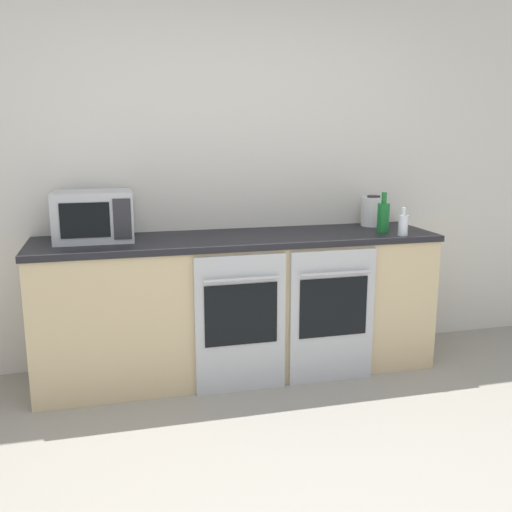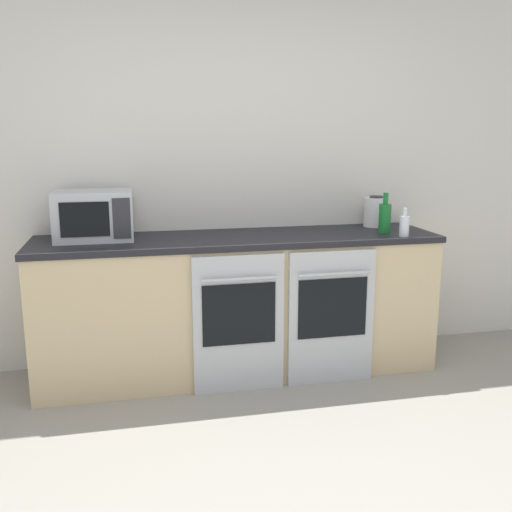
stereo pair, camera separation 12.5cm
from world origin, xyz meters
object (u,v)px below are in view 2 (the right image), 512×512
(microwave, at_px, (94,215))
(bottle_green, at_px, (385,217))
(kettle, at_px, (376,212))
(oven_left, at_px, (239,323))
(bottle_clear, at_px, (404,225))
(oven_right, at_px, (331,317))

(microwave, height_order, bottle_green, microwave)
(bottle_green, distance_m, kettle, 0.26)
(oven_left, bearing_deg, bottle_clear, 3.93)
(oven_left, xyz_separation_m, bottle_green, (1.05, 0.25, 0.59))
(bottle_clear, bearing_deg, bottle_green, 108.93)
(oven_left, bearing_deg, microwave, 154.07)
(oven_right, bearing_deg, microwave, 164.15)
(oven_left, relative_size, bottle_green, 3.24)
(oven_right, distance_m, bottle_green, 0.78)
(microwave, height_order, bottle_clear, microwave)
(oven_left, bearing_deg, kettle, 24.50)
(bottle_clear, bearing_deg, microwave, 170.29)
(bottle_green, bearing_deg, bottle_clear, -71.07)
(bottle_green, height_order, kettle, bottle_green)
(bottle_green, distance_m, bottle_clear, 0.18)
(kettle, bearing_deg, oven_left, -155.50)
(microwave, distance_m, bottle_clear, 1.98)
(bottle_clear, relative_size, kettle, 0.85)
(microwave, bearing_deg, bottle_green, -4.96)
(oven_right, height_order, kettle, kettle)
(oven_left, relative_size, bottle_clear, 4.69)
(kettle, bearing_deg, bottle_clear, -88.66)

